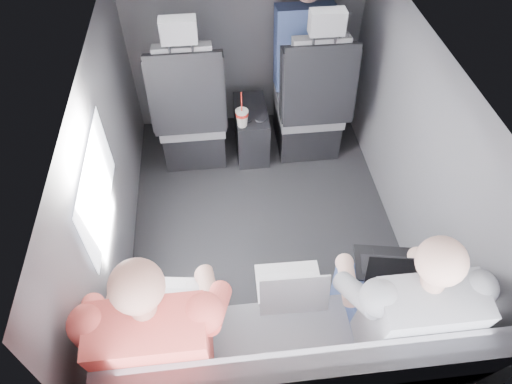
{
  "coord_description": "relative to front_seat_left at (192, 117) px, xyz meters",
  "views": [
    {
      "loc": [
        -0.27,
        -1.9,
        2.54
      ],
      "look_at": [
        -0.07,
        -0.05,
        0.49
      ],
      "focal_mm": 32.0,
      "sensor_mm": 36.0,
      "label": 1
    }
  ],
  "objects": [
    {
      "name": "floor",
      "position": [
        0.45,
        -0.84,
        -0.4
      ],
      "size": [
        2.6,
        2.6,
        0.0
      ],
      "primitive_type": "plane",
      "color": "black",
      "rests_on": "ground"
    },
    {
      "name": "ceiling",
      "position": [
        0.45,
        -0.84,
        0.95
      ],
      "size": [
        2.6,
        2.6,
        0.0
      ],
      "primitive_type": "plane",
      "rotation": [
        3.14,
        0.0,
        0.0
      ],
      "color": "#B2B2AD",
      "rests_on": "panel_back"
    },
    {
      "name": "panel_left",
      "position": [
        -0.45,
        -0.84,
        0.27
      ],
      "size": [
        0.02,
        2.6,
        1.35
      ],
      "primitive_type": "cube",
      "color": "#56565B",
      "rests_on": "floor"
    },
    {
      "name": "panel_right",
      "position": [
        1.35,
        -0.84,
        0.27
      ],
      "size": [
        0.02,
        2.6,
        1.35
      ],
      "primitive_type": "cube",
      "color": "#56565B",
      "rests_on": "floor"
    },
    {
      "name": "panel_front",
      "position": [
        0.45,
        0.46,
        0.27
      ],
      "size": [
        1.8,
        0.02,
        1.35
      ],
      "primitive_type": "cube",
      "color": "#56565B",
      "rests_on": "floor"
    },
    {
      "name": "side_window",
      "position": [
        -0.43,
        -1.14,
        0.5
      ],
      "size": [
        0.02,
        0.75,
        0.42
      ],
      "primitive_type": "cube",
      "color": "white",
      "rests_on": "panel_left"
    },
    {
      "name": "seatbelt",
      "position": [
        0.9,
        -0.17,
        0.4
      ],
      "size": [
        0.35,
        0.11,
        0.59
      ],
      "primitive_type": "cube",
      "rotation": [
        -0.14,
        0.49,
        0.0
      ],
      "color": "black",
      "rests_on": "front_seat_right"
    },
    {
      "name": "front_seat_left",
      "position": [
        0.0,
        0.0,
        0.0
      ],
      "size": [
        0.52,
        0.58,
        1.26
      ],
      "color": "black",
      "rests_on": "floor"
    },
    {
      "name": "front_seat_right",
      "position": [
        0.9,
        0.0,
        0.0
      ],
      "size": [
        0.52,
        0.58,
        1.26
      ],
      "color": "black",
      "rests_on": "floor"
    },
    {
      "name": "center_console",
      "position": [
        0.45,
        0.04,
        -0.2
      ],
      "size": [
        0.24,
        0.48,
        0.41
      ],
      "color": "black",
      "rests_on": "floor"
    },
    {
      "name": "rear_bench",
      "position": [
        0.45,
        -1.9,
        -0.09
      ],
      "size": [
        1.6,
        0.57,
        0.92
      ],
      "color": "slate",
      "rests_on": "floor"
    },
    {
      "name": "soda_cup",
      "position": [
        0.37,
        -0.14,
        0.07
      ],
      "size": [
        0.1,
        0.1,
        0.29
      ],
      "color": "white",
      "rests_on": "center_console"
    },
    {
      "name": "laptop_white",
      "position": [
        -0.08,
        -1.67,
        0.23
      ],
      "size": [
        0.33,
        0.32,
        0.23
      ],
      "color": "white",
      "rests_on": "passenger_rear_left"
    },
    {
      "name": "laptop_silver",
      "position": [
        0.47,
        -1.64,
        0.23
      ],
      "size": [
        0.32,
        0.29,
        0.23
      ],
      "color": "silver",
      "rests_on": "rear_bench"
    },
    {
      "name": "laptop_black",
      "position": [
        0.97,
        -1.59,
        0.23
      ],
      "size": [
        0.34,
        0.33,
        0.22
      ],
      "color": "black",
      "rests_on": "passenger_rear_right"
    },
    {
      "name": "passenger_rear_left",
      "position": [
        -0.13,
        -1.81,
        0.26
      ],
      "size": [
        0.55,
        0.66,
        1.3
      ],
      "color": "#2D2C31",
      "rests_on": "rear_bench"
    },
    {
      "name": "passenger_rear_right",
      "position": [
        0.94,
        -1.81,
        0.24
      ],
      "size": [
        0.53,
        0.64,
        1.26
      ],
      "color": "navy",
      "rests_on": "rear_bench"
    },
    {
      "name": "passenger_front_right",
      "position": [
        0.87,
        0.26,
        0.36
      ],
      "size": [
        0.43,
        0.43,
        0.9
      ],
      "color": "navy",
      "rests_on": "front_seat_right"
    }
  ]
}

